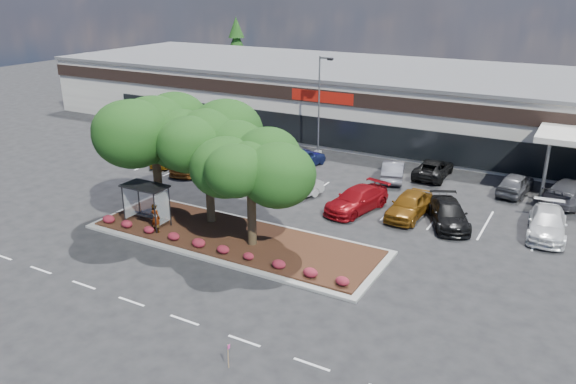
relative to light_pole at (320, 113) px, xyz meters
The scene contains 28 objects.
ground 23.04m from the light_pole, 76.50° to the right, with size 160.00×160.00×0.00m, color black.
retail_store 12.98m from the light_pole, 65.54° to the left, with size 80.40×25.20×6.25m.
landscape_island 18.76m from the light_pole, 79.65° to the right, with size 18.00×6.00×0.26m.
lane_markings 13.31m from the light_pole, 66.14° to the right, with size 33.12×20.06×0.01m.
shrub_row 20.73m from the light_pole, 80.70° to the right, with size 17.00×0.80×0.50m, color maroon, non-canonical shape.
bus_shelter 19.33m from the light_pole, 96.53° to the right, with size 2.75×1.55×2.59m.
island_tree_west 17.81m from the light_pole, 98.70° to the right, with size 7.20×7.20×7.89m, color #153C10, non-canonical shape.
island_tree_mid 16.92m from the light_pole, 87.27° to the right, with size 6.60×6.60×7.32m, color #153C10, non-canonical shape.
island_tree_east 19.02m from the light_pole, 75.36° to the right, with size 5.80×5.80×6.50m, color #153C10, non-canonical shape.
conifer_north_west 34.39m from the light_pole, 135.94° to the left, with size 4.40×4.40×10.00m, color #153C10.
person_waiting 20.00m from the light_pole, 93.08° to the right, with size 0.66×0.43×1.80m, color #594C47.
light_pole is the anchor object (origin of this frame).
survey_stake 29.69m from the light_pole, 70.69° to the right, with size 0.07×0.14×1.08m.
car_0 13.44m from the light_pole, 139.21° to the right, with size 1.67×4.15×1.42m, color #7D4F0B.
car_1 11.50m from the light_pole, 129.11° to the right, with size 2.29×5.64×1.64m, color brown.
car_2 10.16m from the light_pole, 112.76° to the right, with size 1.71×4.91×1.62m, color maroon.
car_3 11.27m from the light_pole, 72.84° to the right, with size 1.47×4.23×1.39m, color #BCBCBC.
car_4 13.26m from the light_pole, 52.85° to the right, with size 2.15×5.29×1.53m, color maroon.
car_5 15.03m from the light_pole, 40.77° to the right, with size 1.94×4.81×1.64m, color brown.
car_6 17.05m from the light_pole, 35.15° to the right, with size 2.03×4.98×1.45m, color black.
car_7 21.18m from the light_pole, 23.50° to the right, with size 2.12×5.23×1.52m, color silver.
car_9 9.80m from the light_pole, behind, with size 1.92×4.76×1.62m, color #5D5C63.
car_10 4.80m from the light_pole, 83.32° to the right, with size 1.80×4.46×1.52m, color navy.
car_11 5.13m from the light_pole, 94.95° to the right, with size 1.69×4.86×1.60m, color navy.
car_12 8.91m from the light_pole, 21.54° to the right, with size 1.59×4.56×1.50m, color slate.
car_13 10.84m from the light_pole, ahead, with size 2.28×4.95×1.38m, color black.
car_14 16.85m from the light_pole, ahead, with size 1.80×4.48×1.52m, color #4E4F54.
car_16 20.37m from the light_pole, ahead, with size 2.33×5.73×1.66m, color #5A5961.
Camera 1 is at (15.37, -20.55, 14.18)m, focal length 35.00 mm.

